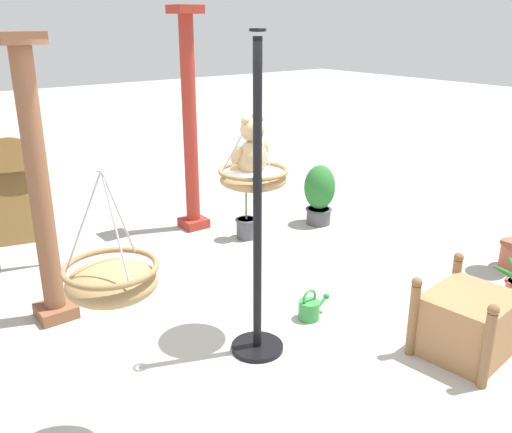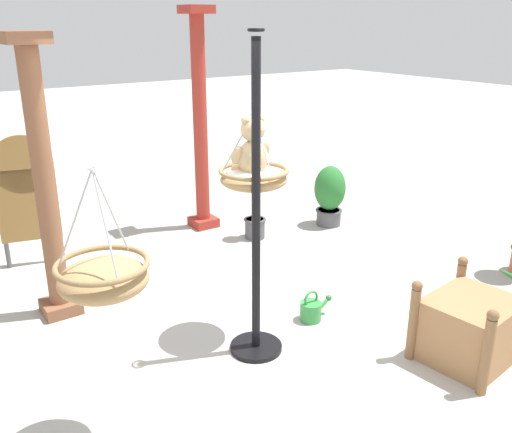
{
  "view_description": "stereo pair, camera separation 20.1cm",
  "coord_description": "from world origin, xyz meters",
  "px_view_note": "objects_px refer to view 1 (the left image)",
  "views": [
    {
      "loc": [
        -2.58,
        -3.34,
        2.64
      ],
      "look_at": [
        0.01,
        0.04,
        1.12
      ],
      "focal_mm": 38.76,
      "sensor_mm": 36.0,
      "label": 1
    },
    {
      "loc": [
        -2.42,
        -3.46,
        2.64
      ],
      "look_at": [
        0.01,
        0.04,
        1.12
      ],
      "focal_mm": 38.76,
      "sensor_mm": 36.0,
      "label": 2
    }
  ],
  "objects_px": {
    "teddy_bear": "(251,150)",
    "display_sign_board": "(15,193)",
    "hanging_basket_with_teddy": "(253,177)",
    "greenhouse_pillar_left": "(40,192)",
    "display_pole_central": "(257,261)",
    "wooden_planter_box": "(468,322)",
    "hanging_basket_left_high": "(112,280)",
    "potted_plant_bushy_green": "(319,193)",
    "watering_can": "(310,309)",
    "potted_plant_fern_front": "(246,208)",
    "greenhouse_pillar_far_back": "(190,127)"
  },
  "relations": [
    {
      "from": "greenhouse_pillar_left",
      "to": "greenhouse_pillar_far_back",
      "type": "height_order",
      "value": "greenhouse_pillar_far_back"
    },
    {
      "from": "display_pole_central",
      "to": "potted_plant_fern_front",
      "type": "bearing_deg",
      "value": 55.56
    },
    {
      "from": "hanging_basket_with_teddy",
      "to": "potted_plant_bushy_green",
      "type": "bearing_deg",
      "value": 35.01
    },
    {
      "from": "hanging_basket_with_teddy",
      "to": "display_sign_board",
      "type": "bearing_deg",
      "value": 115.21
    },
    {
      "from": "hanging_basket_with_teddy",
      "to": "display_pole_central",
      "type": "bearing_deg",
      "value": -120.96
    },
    {
      "from": "display_pole_central",
      "to": "teddy_bear",
      "type": "distance_m",
      "value": 0.89
    },
    {
      "from": "teddy_bear",
      "to": "greenhouse_pillar_far_back",
      "type": "relative_size",
      "value": 0.18
    },
    {
      "from": "display_sign_board",
      "to": "hanging_basket_with_teddy",
      "type": "bearing_deg",
      "value": -64.79
    },
    {
      "from": "teddy_bear",
      "to": "display_sign_board",
      "type": "xyz_separation_m",
      "value": [
        -1.23,
        2.59,
        -0.77
      ]
    },
    {
      "from": "wooden_planter_box",
      "to": "watering_can",
      "type": "height_order",
      "value": "wooden_planter_box"
    },
    {
      "from": "display_pole_central",
      "to": "potted_plant_fern_front",
      "type": "distance_m",
      "value": 2.57
    },
    {
      "from": "display_pole_central",
      "to": "teddy_bear",
      "type": "relative_size",
      "value": 5.07
    },
    {
      "from": "wooden_planter_box",
      "to": "watering_can",
      "type": "bearing_deg",
      "value": 118.85
    },
    {
      "from": "teddy_bear",
      "to": "watering_can",
      "type": "relative_size",
      "value": 1.46
    },
    {
      "from": "hanging_basket_left_high",
      "to": "greenhouse_pillar_far_back",
      "type": "distance_m",
      "value": 4.02
    },
    {
      "from": "teddy_bear",
      "to": "display_sign_board",
      "type": "height_order",
      "value": "teddy_bear"
    },
    {
      "from": "wooden_planter_box",
      "to": "watering_can",
      "type": "distance_m",
      "value": 1.38
    },
    {
      "from": "hanging_basket_left_high",
      "to": "wooden_planter_box",
      "type": "distance_m",
      "value": 2.95
    },
    {
      "from": "potted_plant_fern_front",
      "to": "display_sign_board",
      "type": "relative_size",
      "value": 0.6
    },
    {
      "from": "display_pole_central",
      "to": "hanging_basket_left_high",
      "type": "relative_size",
      "value": 3.22
    },
    {
      "from": "display_sign_board",
      "to": "watering_can",
      "type": "relative_size",
      "value": 4.26
    },
    {
      "from": "potted_plant_bushy_green",
      "to": "display_sign_board",
      "type": "height_order",
      "value": "display_sign_board"
    },
    {
      "from": "display_pole_central",
      "to": "wooden_planter_box",
      "type": "height_order",
      "value": "display_pole_central"
    },
    {
      "from": "greenhouse_pillar_far_back",
      "to": "wooden_planter_box",
      "type": "distance_m",
      "value": 4.08
    },
    {
      "from": "teddy_bear",
      "to": "greenhouse_pillar_left",
      "type": "bearing_deg",
      "value": 135.25
    },
    {
      "from": "hanging_basket_left_high",
      "to": "display_sign_board",
      "type": "height_order",
      "value": "hanging_basket_left_high"
    },
    {
      "from": "potted_plant_bushy_green",
      "to": "watering_can",
      "type": "bearing_deg",
      "value": -135.34
    },
    {
      "from": "display_pole_central",
      "to": "potted_plant_bushy_green",
      "type": "relative_size",
      "value": 3.15
    },
    {
      "from": "hanging_basket_left_high",
      "to": "watering_can",
      "type": "relative_size",
      "value": 2.29
    },
    {
      "from": "teddy_bear",
      "to": "watering_can",
      "type": "xyz_separation_m",
      "value": [
        0.55,
        -0.17,
        -1.55
      ]
    },
    {
      "from": "potted_plant_bushy_green",
      "to": "watering_can",
      "type": "distance_m",
      "value": 2.6
    },
    {
      "from": "watering_can",
      "to": "display_sign_board",
      "type": "bearing_deg",
      "value": 122.88
    },
    {
      "from": "greenhouse_pillar_far_back",
      "to": "display_sign_board",
      "type": "height_order",
      "value": "greenhouse_pillar_far_back"
    },
    {
      "from": "hanging_basket_with_teddy",
      "to": "potted_plant_fern_front",
      "type": "relative_size",
      "value": 0.69
    },
    {
      "from": "potted_plant_fern_front",
      "to": "display_sign_board",
      "type": "distance_m",
      "value": 2.67
    },
    {
      "from": "greenhouse_pillar_left",
      "to": "wooden_planter_box",
      "type": "bearing_deg",
      "value": -46.58
    },
    {
      "from": "teddy_bear",
      "to": "wooden_planter_box",
      "type": "height_order",
      "value": "teddy_bear"
    },
    {
      "from": "hanging_basket_left_high",
      "to": "wooden_planter_box",
      "type": "bearing_deg",
      "value": -15.55
    },
    {
      "from": "greenhouse_pillar_far_back",
      "to": "display_sign_board",
      "type": "bearing_deg",
      "value": 179.53
    },
    {
      "from": "display_sign_board",
      "to": "teddy_bear",
      "type": "bearing_deg",
      "value": -64.59
    },
    {
      "from": "display_pole_central",
      "to": "hanging_basket_left_high",
      "type": "bearing_deg",
      "value": -165.95
    },
    {
      "from": "teddy_bear",
      "to": "greenhouse_pillar_far_back",
      "type": "distance_m",
      "value": 2.76
    },
    {
      "from": "hanging_basket_left_high",
      "to": "greenhouse_pillar_left",
      "type": "relative_size",
      "value": 0.31
    },
    {
      "from": "teddy_bear",
      "to": "potted_plant_fern_front",
      "type": "distance_m",
      "value": 2.56
    },
    {
      "from": "greenhouse_pillar_left",
      "to": "display_sign_board",
      "type": "xyz_separation_m",
      "value": [
        0.09,
        1.28,
        -0.35
      ]
    },
    {
      "from": "greenhouse_pillar_left",
      "to": "hanging_basket_left_high",
      "type": "bearing_deg",
      "value": -95.36
    },
    {
      "from": "greenhouse_pillar_far_back",
      "to": "greenhouse_pillar_left",
      "type": "bearing_deg",
      "value": -151.02
    },
    {
      "from": "hanging_basket_with_teddy",
      "to": "greenhouse_pillar_left",
      "type": "bearing_deg",
      "value": 134.73
    },
    {
      "from": "greenhouse_pillar_far_back",
      "to": "display_sign_board",
      "type": "xyz_separation_m",
      "value": [
        -2.19,
        0.02,
        -0.47
      ]
    },
    {
      "from": "display_pole_central",
      "to": "greenhouse_pillar_far_back",
      "type": "height_order",
      "value": "greenhouse_pillar_far_back"
    }
  ]
}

